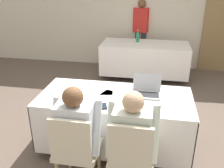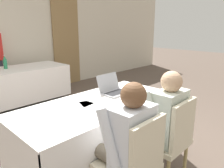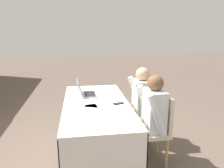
{
  "view_description": "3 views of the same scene",
  "coord_description": "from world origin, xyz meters",
  "px_view_note": "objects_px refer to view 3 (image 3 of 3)",
  "views": [
    {
      "loc": [
        0.44,
        -2.66,
        2.09
      ],
      "look_at": [
        0.0,
        -0.21,
        1.0
      ],
      "focal_mm": 40.0,
      "sensor_mm": 36.0,
      "label": 1
    },
    {
      "loc": [
        -1.5,
        -1.66,
        1.57
      ],
      "look_at": [
        0.0,
        -0.21,
        1.0
      ],
      "focal_mm": 35.0,
      "sensor_mm": 36.0,
      "label": 2
    },
    {
      "loc": [
        -2.75,
        0.2,
        1.69
      ],
      "look_at": [
        0.0,
        -0.21,
        1.0
      ],
      "focal_mm": 35.0,
      "sensor_mm": 36.0,
      "label": 3
    }
  ],
  "objects_px": {
    "cell_phone": "(118,103)",
    "chair_near_left": "(155,126)",
    "laptop": "(87,92)",
    "person_white_shirt": "(137,101)",
    "chair_near_right": "(143,110)",
    "person_checkered_shirt": "(148,115)"
  },
  "relations": [
    {
      "from": "cell_phone",
      "to": "chair_near_left",
      "type": "distance_m",
      "value": 0.55
    },
    {
      "from": "laptop",
      "to": "cell_phone",
      "type": "distance_m",
      "value": 0.6
    },
    {
      "from": "cell_phone",
      "to": "person_white_shirt",
      "type": "xyz_separation_m",
      "value": [
        0.36,
        -0.35,
        -0.1
      ]
    },
    {
      "from": "laptop",
      "to": "chair_near_left",
      "type": "distance_m",
      "value": 1.1
    },
    {
      "from": "cell_phone",
      "to": "chair_near_left",
      "type": "xyz_separation_m",
      "value": [
        -0.2,
        -0.45,
        -0.26
      ]
    },
    {
      "from": "person_white_shirt",
      "to": "cell_phone",
      "type": "bearing_deg",
      "value": -43.55
    },
    {
      "from": "chair_near_right",
      "to": "person_checkered_shirt",
      "type": "bearing_deg",
      "value": -10.46
    },
    {
      "from": "person_white_shirt",
      "to": "chair_near_left",
      "type": "bearing_deg",
      "value": 10.46
    },
    {
      "from": "chair_near_right",
      "to": "person_checkered_shirt",
      "type": "distance_m",
      "value": 0.59
    },
    {
      "from": "person_checkered_shirt",
      "to": "person_white_shirt",
      "type": "xyz_separation_m",
      "value": [
        0.56,
        0.0,
        0.0
      ]
    },
    {
      "from": "cell_phone",
      "to": "person_checkered_shirt",
      "type": "height_order",
      "value": "person_checkered_shirt"
    },
    {
      "from": "chair_near_left",
      "to": "chair_near_right",
      "type": "bearing_deg",
      "value": -180.0
    },
    {
      "from": "chair_near_right",
      "to": "person_white_shirt",
      "type": "distance_m",
      "value": 0.19
    },
    {
      "from": "person_white_shirt",
      "to": "laptop",
      "type": "bearing_deg",
      "value": -96.86
    },
    {
      "from": "cell_phone",
      "to": "chair_near_right",
      "type": "distance_m",
      "value": 0.63
    },
    {
      "from": "chair_near_right",
      "to": "person_checkered_shirt",
      "type": "relative_size",
      "value": 0.78
    },
    {
      "from": "cell_phone",
      "to": "person_white_shirt",
      "type": "height_order",
      "value": "person_white_shirt"
    },
    {
      "from": "cell_phone",
      "to": "person_white_shirt",
      "type": "relative_size",
      "value": 0.14
    },
    {
      "from": "person_checkered_shirt",
      "to": "person_white_shirt",
      "type": "height_order",
      "value": "same"
    },
    {
      "from": "laptop",
      "to": "chair_near_right",
      "type": "distance_m",
      "value": 0.9
    },
    {
      "from": "laptop",
      "to": "person_checkered_shirt",
      "type": "xyz_separation_m",
      "value": [
        -0.65,
        -0.74,
        -0.14
      ]
    },
    {
      "from": "laptop",
      "to": "person_checkered_shirt",
      "type": "height_order",
      "value": "person_checkered_shirt"
    }
  ]
}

